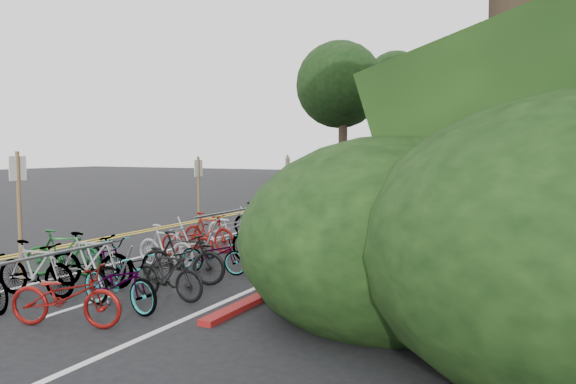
{
  "coord_description": "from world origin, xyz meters",
  "views": [
    {
      "loc": [
        10.6,
        -8.91,
        2.7
      ],
      "look_at": [
        2.25,
        7.74,
        1.3
      ],
      "focal_mm": 35.0,
      "sensor_mm": 36.0,
      "label": 1
    }
  ],
  "objects": [
    {
      "name": "red_curb",
      "position": [
        5.7,
        12.0,
        0.05
      ],
      "size": [
        0.25,
        28.0,
        0.1
      ],
      "primitive_type": "cube",
      "color": "maroon",
      "rests_on": "ground"
    },
    {
      "name": "bike_valet",
      "position": [
        2.94,
        2.86,
        0.49
      ],
      "size": [
        3.23,
        13.88,
        1.1
      ],
      "color": "slate",
      "rests_on": "ground"
    },
    {
      "name": "signpost_near",
      "position": [
        0.53,
        -1.14,
        1.52
      ],
      "size": [
        0.08,
        0.4,
        2.67
      ],
      "color": "brown",
      "rests_on": "ground"
    },
    {
      "name": "bike_rack_front",
      "position": [
        3.5,
        -3.3,
        0.83
      ],
      "size": [
        1.11,
        3.37,
        1.11
      ],
      "color": "gray",
      "rests_on": "ground"
    },
    {
      "name": "bike_front",
      "position": [
        1.0,
        -0.49,
        0.51
      ],
      "size": [
        1.08,
        1.74,
        1.01
      ],
      "primitive_type": "imported",
      "rotation": [
        0.0,
        0.0,
        1.96
      ],
      "color": "#144C1E",
      "rests_on": "ground"
    },
    {
      "name": "signposts_rest",
      "position": [
        0.6,
        14.0,
        1.43
      ],
      "size": [
        0.08,
        18.4,
        2.5
      ],
      "color": "brown",
      "rests_on": "ground"
    },
    {
      "name": "bike_racks_rest",
      "position": [
        3.0,
        13.0,
        0.85
      ],
      "size": [
        1.14,
        23.0,
        1.17
      ],
      "color": "gray",
      "rests_on": "ground"
    },
    {
      "name": "road_markings",
      "position": [
        0.63,
        10.1,
        0.0
      ],
      "size": [
        7.47,
        80.0,
        0.01
      ],
      "color": "gold",
      "rests_on": "ground"
    },
    {
      "name": "ground",
      "position": [
        0.0,
        0.0,
        0.0
      ],
      "size": [
        120.0,
        120.0,
        0.0
      ],
      "primitive_type": "plane",
      "color": "black",
      "rests_on": "ground"
    }
  ]
}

